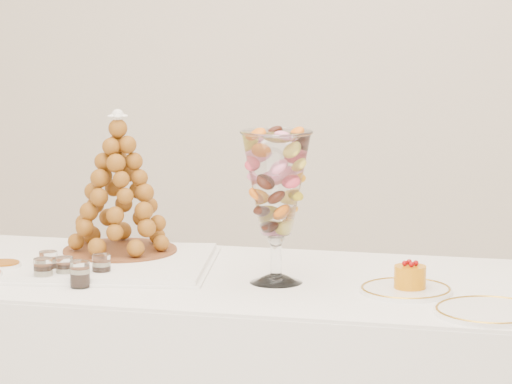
# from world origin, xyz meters

# --- Properties ---
(lace_tray) EXTENTS (0.68, 0.54, 0.02)m
(lace_tray) POSITION_xyz_m (-0.46, 0.22, 0.72)
(lace_tray) COLOR white
(lace_tray) RESTS_ON buffet_table
(macaron_vase) EXTENTS (0.18, 0.18, 0.39)m
(macaron_vase) POSITION_xyz_m (0.07, 0.13, 0.97)
(macaron_vase) COLOR white
(macaron_vase) RESTS_ON buffet_table
(cake_plate) EXTENTS (0.23, 0.23, 0.01)m
(cake_plate) POSITION_xyz_m (0.41, 0.10, 0.72)
(cake_plate) COLOR white
(cake_plate) RESTS_ON buffet_table
(spare_plate) EXTENTS (0.26, 0.26, 0.01)m
(spare_plate) POSITION_xyz_m (0.62, -0.07, 0.72)
(spare_plate) COLOR white
(spare_plate) RESTS_ON buffet_table
(verrine_a) EXTENTS (0.05, 0.05, 0.06)m
(verrine_a) POSITION_xyz_m (-0.54, 0.08, 0.74)
(verrine_a) COLOR white
(verrine_a) RESTS_ON buffet_table
(verrine_b) EXTENTS (0.06, 0.06, 0.06)m
(verrine_b) POSITION_xyz_m (-0.47, 0.04, 0.74)
(verrine_b) COLOR white
(verrine_b) RESTS_ON buffet_table
(verrine_c) EXTENTS (0.05, 0.05, 0.06)m
(verrine_c) POSITION_xyz_m (-0.39, 0.08, 0.74)
(verrine_c) COLOR white
(verrine_c) RESTS_ON buffet_table
(verrine_d) EXTENTS (0.06, 0.06, 0.07)m
(verrine_d) POSITION_xyz_m (-0.51, -0.00, 0.74)
(verrine_d) COLOR white
(verrine_d) RESTS_ON buffet_table
(verrine_e) EXTENTS (0.06, 0.06, 0.07)m
(verrine_e) POSITION_xyz_m (-0.41, -0.02, 0.75)
(verrine_e) COLOR white
(verrine_e) RESTS_ON buffet_table
(ramekin_back) EXTENTS (0.10, 0.10, 0.03)m
(ramekin_back) POSITION_xyz_m (-0.66, 0.07, 0.73)
(ramekin_back) COLOR white
(ramekin_back) RESTS_ON buffet_table
(croquembouche) EXTENTS (0.32, 0.32, 0.40)m
(croquembouche) POSITION_xyz_m (-0.42, 0.32, 0.93)
(croquembouche) COLOR brown
(croquembouche) RESTS_ON lace_tray
(mousse_cake) EXTENTS (0.08, 0.08, 0.07)m
(mousse_cake) POSITION_xyz_m (0.42, 0.10, 0.75)
(mousse_cake) COLOR orange
(mousse_cake) RESTS_ON cake_plate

